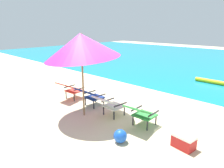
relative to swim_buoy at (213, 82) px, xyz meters
The scene contains 10 objects.
ground_plane 2.11m from the swim_buoy, 133.21° to the right, with size 40.00×40.00×0.00m, color beige.
ocean_band 6.50m from the swim_buoy, 102.82° to the left, with size 40.00×18.00×0.01m, color teal.
swim_buoy is the anchor object (origin of this frame).
lounge_chair_far_left 6.40m from the swim_buoy, 117.39° to the right, with size 0.61×0.92×0.68m.
lounge_chair_near_left 5.96m from the swim_buoy, 108.71° to the right, with size 0.58×0.90×0.68m.
lounge_chair_near_right 5.84m from the swim_buoy, 99.09° to the right, with size 0.57×0.90×0.68m.
lounge_chair_far_right 5.66m from the swim_buoy, 88.96° to the right, with size 0.57×0.89×0.68m.
beach_umbrella_center 6.67m from the swim_buoy, 103.96° to the right, with size 2.71×2.74×2.44m.
beach_ball 6.56m from the swim_buoy, 88.26° to the right, with size 0.30×0.30×0.30m, color blue.
cooler_box 5.93m from the swim_buoy, 77.14° to the right, with size 0.51×0.38×0.32m.
Camera 1 is at (4.35, -4.11, 2.52)m, focal length 32.98 mm.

